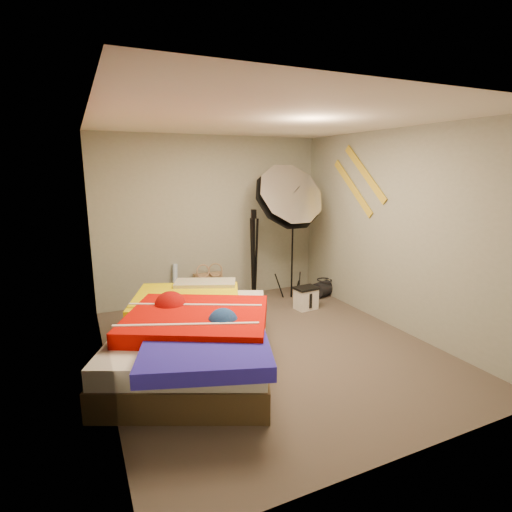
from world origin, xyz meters
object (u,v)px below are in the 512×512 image
wrapping_roll (175,285)px  photo_umbrella (287,199)px  bed (196,335)px  camera_case (306,299)px  tote_bag (209,287)px  duffel_bag (324,288)px  camera_tripod (254,249)px

wrapping_roll → photo_umbrella: bearing=-18.5°
wrapping_roll → bed: (-0.24, -1.91, 0.00)m
camera_case → photo_umbrella: size_ratio=0.14×
camera_case → bed: (-1.93, -0.95, 0.17)m
tote_bag → bed: bed is taller
duffel_bag → photo_umbrella: bearing=159.1°
bed → photo_umbrella: size_ratio=1.22×
camera_case → photo_umbrella: 1.49m
duffel_bag → bed: (-2.52, -1.35, 0.20)m
wrapping_roll → bed: size_ratio=0.23×
wrapping_roll → duffel_bag: wrapping_roll is taller
photo_umbrella → camera_tripod: size_ratio=1.55×
tote_bag → camera_tripod: (0.64, -0.28, 0.59)m
camera_tripod → wrapping_roll: bearing=166.4°
wrapping_roll → duffel_bag: 2.36m
camera_case → camera_tripod: bearing=122.5°
photo_umbrella → camera_case: bearing=-76.6°
camera_tripod → photo_umbrella: bearing=-30.3°
bed → tote_bag: bearing=68.4°
wrapping_roll → photo_umbrella: (1.59, -0.53, 1.26)m
camera_case → camera_tripod: 1.09m
tote_bag → wrapping_roll: wrapping_roll is taller
duffel_bag → camera_tripod: size_ratio=0.28×
tote_bag → bed: (-0.76, -1.91, 0.10)m
tote_bag → wrapping_roll: bearing=-178.7°
tote_bag → duffel_bag: bearing=-16.1°
tote_bag → camera_case: bearing=-38.0°
tote_bag → camera_case: size_ratio=1.44×
duffel_bag → photo_umbrella: size_ratio=0.18×
photo_umbrella → wrapping_roll: bearing=161.5°
camera_case → photo_umbrella: (-0.10, 0.43, 1.43)m
duffel_bag → bed: bearing=-170.8°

